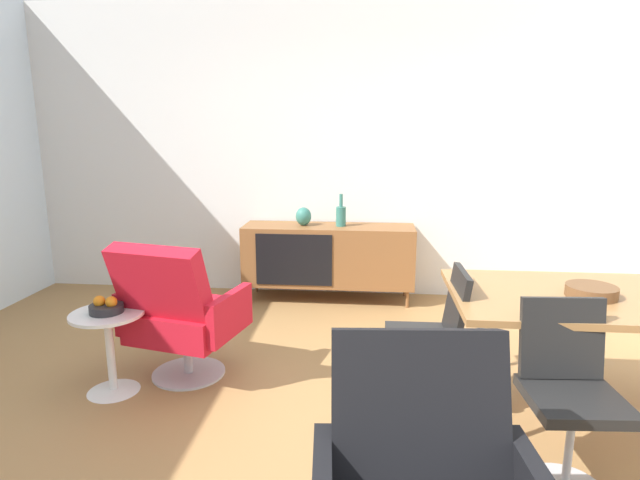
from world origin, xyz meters
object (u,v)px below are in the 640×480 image
wooden_bowl_on_table (591,291)px  dining_chair_near_window (433,336)px  sideboard (328,255)px  fruit_bowl (106,307)px  vase_sculptural_dark (303,216)px  lounge_chair_red (179,311)px  dining_table (603,302)px  side_table_round (110,343)px  dining_chair_front_left (569,389)px  vase_cobalt (341,215)px

wooden_bowl_on_table → dining_chair_near_window: bearing=177.3°
sideboard → dining_chair_near_window: dining_chair_near_window is taller
wooden_bowl_on_table → fruit_bowl: wooden_bowl_on_table is taller
vase_sculptural_dark → lounge_chair_red: (-0.59, -1.71, -0.34)m
dining_table → fruit_bowl: 2.84m
sideboard → vase_sculptural_dark: bearing=179.5°
side_table_round → dining_chair_front_left: bearing=-13.9°
dining_chair_near_window → fruit_bowl: bearing=178.4°
dining_chair_front_left → fruit_bowl: 2.56m
dining_table → vase_cobalt: bearing=127.8°
sideboard → side_table_round: sideboard is taller
dining_chair_front_left → side_table_round: 2.56m
vase_sculptural_dark → dining_chair_front_left: (1.52, -2.52, -0.34)m
vase_sculptural_dark → side_table_round: vase_sculptural_dark is taller
wooden_bowl_on_table → lounge_chair_red: bearing=173.0°
side_table_round → fruit_bowl: (-0.00, -0.00, 0.23)m
vase_sculptural_dark → fruit_bowl: bearing=-116.8°
sideboard → side_table_round: bearing=-122.1°
dining_table → fruit_bowl: bearing=178.9°
lounge_chair_red → sideboard: bearing=64.3°
lounge_chair_red → fruit_bowl: size_ratio=4.73×
side_table_round → fruit_bowl: size_ratio=2.60×
dining_table → dining_chair_front_left: bearing=-122.3°
wooden_bowl_on_table → dining_chair_front_left: 0.66m
sideboard → dining_chair_front_left: size_ratio=1.87×
sideboard → dining_chair_front_left: dining_chair_front_left is taller
wooden_bowl_on_table → dining_chair_front_left: bearing=-117.6°
sideboard → dining_table: 2.57m
dining_table → fruit_bowl: (-2.84, 0.06, -0.14)m
dining_table → lounge_chair_red: (-2.46, 0.26, -0.23)m
side_table_round → fruit_bowl: bearing=-94.4°
lounge_chair_red → side_table_round: bearing=-152.0°
sideboard → wooden_bowl_on_table: wooden_bowl_on_table is taller
wooden_bowl_on_table → fruit_bowl: size_ratio=1.30×
dining_chair_front_left → sideboard: bearing=117.0°
sideboard → vase_cobalt: bearing=0.9°
wooden_bowl_on_table → side_table_round: wooden_bowl_on_table is taller
sideboard → fruit_bowl: size_ratio=8.00×
lounge_chair_red → side_table_round: lounge_chair_red is taller
dining_chair_near_window → vase_cobalt: bearing=107.9°
vase_cobalt → dining_table: size_ratio=0.19×
dining_chair_front_left → dining_chair_near_window: 0.77m
dining_table → dining_chair_front_left: 0.70m
dining_chair_near_window → wooden_bowl_on_table: bearing=-2.7°
sideboard → vase_sculptural_dark: (-0.23, 0.00, 0.37)m
vase_cobalt → dining_chair_near_window: vase_cobalt is taller
wooden_bowl_on_table → vase_cobalt: bearing=125.8°
side_table_round → vase_cobalt: bearing=55.4°
sideboard → vase_cobalt: 0.40m
vase_sculptural_dark → dining_chair_near_window: (0.99, -1.96, -0.34)m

